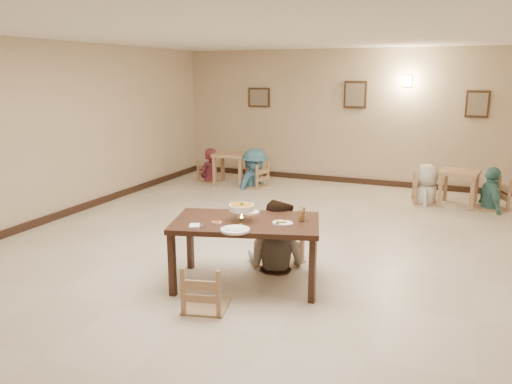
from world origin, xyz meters
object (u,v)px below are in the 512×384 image
at_px(bg_table_left, 231,159).
at_px(curry_warmer, 242,208).
at_px(chair_near, 205,265).
at_px(bg_diner_c, 429,164).
at_px(bg_chair_ll, 209,163).
at_px(bg_chair_rr, 493,180).
at_px(bg_chair_rl, 428,177).
at_px(main_table, 246,227).
at_px(chair_far, 279,224).
at_px(bg_diner_b, 255,149).
at_px(drink_glass, 302,215).
at_px(bg_table_right, 459,178).
at_px(bg_diner_a, 209,148).
at_px(bg_diner_d, 494,167).
at_px(bg_chair_lr, 255,164).
at_px(main_diner, 276,200).

bearing_deg(bg_table_left, curry_warmer, -63.27).
distance_m(chair_near, bg_diner_c, 5.89).
relative_size(bg_chair_ll, bg_chair_rr, 0.83).
bearing_deg(bg_chair_rl, main_table, 149.79).
height_order(chair_far, bg_diner_b, bg_diner_b).
height_order(drink_glass, bg_chair_ll, drink_glass).
bearing_deg(bg_table_right, bg_diner_c, -175.84).
relative_size(bg_diner_a, bg_diner_d, 0.99).
relative_size(chair_far, bg_diner_a, 0.70).
bearing_deg(bg_diner_b, bg_chair_rr, -80.03).
height_order(drink_glass, bg_diner_a, bg_diner_a).
bearing_deg(chair_near, bg_chair_rr, -131.44).
xyz_separation_m(bg_table_left, bg_table_right, (4.79, -0.06, -0.04)).
bearing_deg(bg_diner_d, bg_table_right, 69.30).
distance_m(chair_far, bg_chair_lr, 4.64).
height_order(chair_near, bg_chair_ll, chair_near).
bearing_deg(bg_chair_lr, bg_diner_a, -80.49).
bearing_deg(bg_chair_rr, chair_near, -49.76).
relative_size(bg_chair_rl, bg_chair_rr, 0.96).
xyz_separation_m(chair_near, bg_diner_a, (-3.00, 5.75, 0.30)).
distance_m(main_diner, drink_glass, 0.64).
relative_size(main_table, bg_chair_rr, 1.72).
bearing_deg(bg_table_right, bg_chair_rr, -1.93).
distance_m(bg_chair_rr, bg_diner_d, 0.25).
height_order(bg_chair_rr, bg_diner_d, bg_diner_d).
bearing_deg(bg_chair_rl, bg_chair_ll, 76.91).
relative_size(curry_warmer, drink_glass, 2.04).
distance_m(chair_near, bg_chair_rr, 6.34).
xyz_separation_m(chair_near, drink_glass, (0.74, 0.97, 0.38)).
height_order(chair_far, bg_chair_rr, chair_far).
xyz_separation_m(chair_near, bg_diner_d, (2.96, 5.61, 0.31)).
height_order(main_diner, curry_warmer, main_diner).
height_order(main_diner, drink_glass, main_diner).
bearing_deg(bg_chair_ll, main_diner, -121.32).
bearing_deg(main_diner, bg_diner_d, -114.02).
xyz_separation_m(drink_glass, bg_chair_rr, (2.21, 4.64, -0.32)).
relative_size(bg_table_left, bg_chair_rl, 0.78).
bearing_deg(chair_far, bg_diner_b, 132.85).
xyz_separation_m(bg_table_left, bg_diner_c, (4.23, -0.10, 0.19)).
bearing_deg(chair_near, main_table, -114.90).
bearing_deg(bg_diner_a, chair_near, 40.63).
bearing_deg(bg_chair_lr, bg_chair_rl, 104.05).
bearing_deg(main_diner, bg_chair_rl, -101.82).
bearing_deg(chair_far, bg_diner_d, 73.05).
bearing_deg(bg_diner_c, bg_chair_rr, 88.73).
bearing_deg(bg_diner_c, main_diner, -22.67).
relative_size(main_diner, bg_chair_rr, 1.64).
bearing_deg(bg_chair_ll, drink_glass, -120.18).
distance_m(bg_chair_lr, bg_chair_rl, 3.63).
bearing_deg(bg_chair_lr, bg_diner_b, -138.58).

